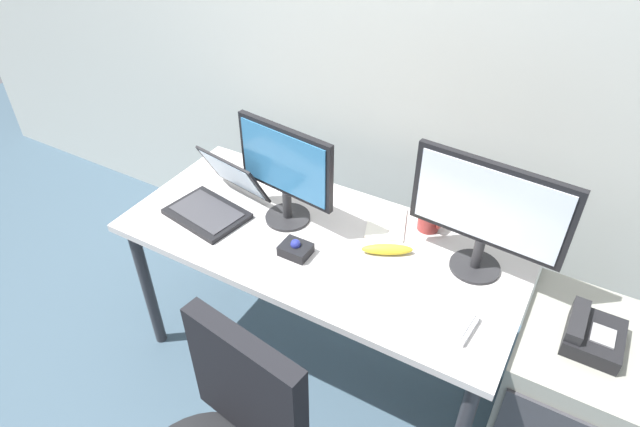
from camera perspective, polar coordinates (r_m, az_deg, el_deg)
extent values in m
plane|color=#3B5160|center=(2.60, 0.00, -14.77)|extent=(8.00, 8.00, 0.00)
cube|color=#B6BAB5|center=(2.31, 9.27, 20.63)|extent=(6.00, 0.10, 2.80)
cube|color=beige|center=(2.09, 0.00, -2.93)|extent=(1.54, 0.70, 0.03)
cylinder|color=#2D2D33|center=(2.52, -17.71, -7.49)|extent=(0.05, 0.05, 0.69)
cylinder|color=#2D2D33|center=(2.82, -9.63, -0.39)|extent=(0.05, 0.05, 0.69)
cylinder|color=#2D2D33|center=(2.39, 18.90, -10.90)|extent=(0.05, 0.05, 0.69)
cube|color=gray|center=(2.24, 24.24, -17.45)|extent=(0.42, 0.52, 0.68)
cube|color=black|center=(1.96, 26.91, -11.57)|extent=(0.17, 0.20, 0.06)
cube|color=black|center=(1.92, 25.56, -10.13)|extent=(0.05, 0.18, 0.04)
cube|color=gray|center=(1.93, 27.70, -11.33)|extent=(0.07, 0.08, 0.01)
cube|color=black|center=(1.60, -7.69, -17.67)|extent=(0.40, 0.12, 0.42)
cylinder|color=#262628|center=(2.03, 15.99, -5.40)|extent=(0.18, 0.18, 0.01)
cylinder|color=#262628|center=(1.98, 16.31, -4.02)|extent=(0.04, 0.04, 0.12)
cube|color=black|center=(1.85, 17.45, 0.95)|extent=(0.54, 0.06, 0.31)
cube|color=silver|center=(1.84, 17.30, 0.73)|extent=(0.49, 0.04, 0.27)
cylinder|color=#262628|center=(2.17, -3.42, -0.38)|extent=(0.18, 0.18, 0.01)
cylinder|color=#262628|center=(2.13, -3.48, 0.98)|extent=(0.04, 0.04, 0.12)
cube|color=black|center=(2.02, -3.69, 5.52)|extent=(0.43, 0.08, 0.28)
cube|color=teal|center=(2.01, -3.95, 5.35)|extent=(0.39, 0.06, 0.25)
cube|color=silver|center=(1.84, 9.85, -9.35)|extent=(0.42, 0.18, 0.02)
cube|color=white|center=(1.83, 9.90, -9.05)|extent=(0.39, 0.15, 0.01)
cube|color=black|center=(2.23, -11.84, -0.01)|extent=(0.34, 0.27, 0.02)
cube|color=#38383D|center=(2.22, -11.88, 0.23)|extent=(0.30, 0.21, 0.00)
cube|color=black|center=(2.24, -9.11, 4.10)|extent=(0.32, 0.16, 0.20)
cube|color=silver|center=(2.24, -9.22, 4.03)|extent=(0.28, 0.14, 0.17)
cube|color=black|center=(2.00, -2.58, -3.81)|extent=(0.11, 0.09, 0.04)
sphere|color=navy|center=(1.98, -2.61, -3.25)|extent=(0.04, 0.04, 0.04)
cylinder|color=maroon|center=(2.13, 11.42, -0.49)|extent=(0.08, 0.08, 0.10)
torus|color=maroon|center=(2.12, 12.58, -0.82)|extent=(0.01, 0.06, 0.06)
cube|color=white|center=(2.16, 7.01, -0.97)|extent=(0.21, 0.24, 0.01)
ellipsoid|color=yellow|center=(2.01, 7.10, -3.77)|extent=(0.19, 0.13, 0.04)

